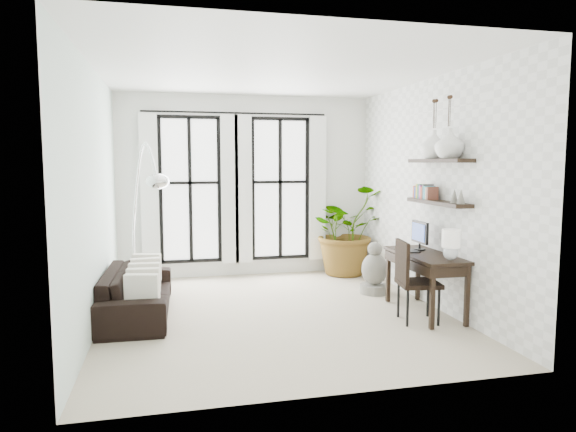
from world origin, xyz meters
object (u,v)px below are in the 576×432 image
object	(u,v)px
desk	(426,259)
buddha	(374,272)
desk_chair	(411,276)
arc_lamp	(144,180)
sofa	(137,292)
plant	(347,230)

from	to	relation	value
desk	buddha	bearing A→B (deg)	100.31
desk	buddha	size ratio (longest dim) A/B	1.72
desk_chair	arc_lamp	bearing A→B (deg)	162.66
desk	arc_lamp	world-z (taller)	arc_lamp
sofa	desk_chair	xyz separation A→B (m)	(3.42, -1.07, 0.29)
plant	buddha	bearing A→B (deg)	-91.73
sofa	arc_lamp	world-z (taller)	arc_lamp
sofa	desk	distance (m)	3.87
desk	desk_chair	bearing A→B (deg)	-145.01
arc_lamp	desk_chair	bearing A→B (deg)	-26.28
desk	plant	bearing A→B (deg)	93.85
desk	buddha	xyz separation A→B (m)	(-0.22, 1.22, -0.42)
sofa	buddha	size ratio (longest dim) A/B	2.61
desk	buddha	world-z (taller)	desk
plant	arc_lamp	bearing A→B (deg)	-160.36
plant	arc_lamp	size ratio (longest dim) A/B	0.70
desk	desk_chair	size ratio (longest dim) A/B	1.33
desk	sofa	bearing A→B (deg)	167.25
desk	arc_lamp	bearing A→B (deg)	158.83
arc_lamp	desk	bearing A→B (deg)	-21.17
sofa	desk	world-z (taller)	desk
sofa	plant	bearing A→B (deg)	-61.56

